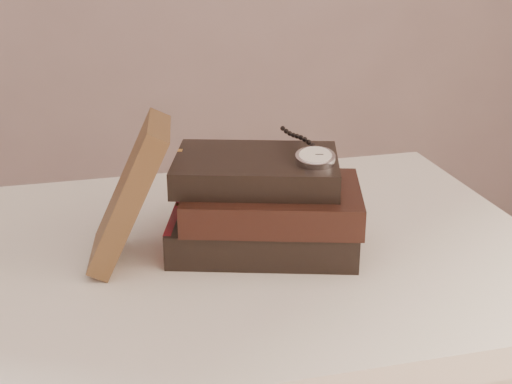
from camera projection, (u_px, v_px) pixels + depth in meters
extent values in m
cube|color=silver|center=(164.00, 267.00, 0.94)|extent=(1.00, 0.60, 0.04)
cube|color=white|center=(166.00, 307.00, 0.96)|extent=(0.88, 0.49, 0.08)
cylinder|color=white|center=(388.00, 356.00, 1.40)|extent=(0.05, 0.05, 0.71)
cube|color=black|center=(263.00, 229.00, 0.94)|extent=(0.27, 0.22, 0.04)
cube|color=beige|center=(266.00, 229.00, 0.94)|extent=(0.26, 0.21, 0.03)
cube|color=gold|center=(178.00, 220.00, 0.97)|extent=(0.01, 0.01, 0.05)
cube|color=maroon|center=(176.00, 227.00, 0.95)|extent=(0.05, 0.15, 0.05)
cube|color=black|center=(273.00, 202.00, 0.92)|extent=(0.26, 0.21, 0.04)
cube|color=beige|center=(275.00, 202.00, 0.92)|extent=(0.25, 0.20, 0.03)
cube|color=gold|center=(191.00, 194.00, 0.95)|extent=(0.01, 0.01, 0.04)
cube|color=black|center=(256.00, 170.00, 0.93)|extent=(0.24, 0.20, 0.03)
cube|color=beige|center=(259.00, 170.00, 0.93)|extent=(0.23, 0.18, 0.03)
cube|color=gold|center=(181.00, 163.00, 0.95)|extent=(0.01, 0.01, 0.04)
cube|color=#3F2A18|center=(130.00, 193.00, 0.88)|extent=(0.12, 0.13, 0.18)
cylinder|color=silver|center=(315.00, 159.00, 0.89)|extent=(0.06, 0.06, 0.02)
cylinder|color=white|center=(315.00, 155.00, 0.89)|extent=(0.05, 0.05, 0.01)
torus|color=silver|center=(315.00, 156.00, 0.89)|extent=(0.06, 0.06, 0.01)
cylinder|color=silver|center=(315.00, 151.00, 0.92)|extent=(0.01, 0.01, 0.01)
cube|color=black|center=(315.00, 153.00, 0.89)|extent=(0.01, 0.01, 0.00)
cube|color=black|center=(319.00, 155.00, 0.89)|extent=(0.01, 0.00, 0.00)
sphere|color=black|center=(313.00, 145.00, 0.92)|extent=(0.01, 0.01, 0.01)
sphere|color=black|center=(309.00, 142.00, 0.93)|extent=(0.01, 0.01, 0.01)
sphere|color=black|center=(305.00, 139.00, 0.94)|extent=(0.01, 0.01, 0.01)
sphere|color=black|center=(301.00, 137.00, 0.95)|extent=(0.01, 0.01, 0.01)
sphere|color=black|center=(297.00, 136.00, 0.96)|extent=(0.01, 0.01, 0.01)
sphere|color=black|center=(293.00, 135.00, 0.97)|extent=(0.01, 0.01, 0.01)
sphere|color=black|center=(290.00, 134.00, 0.98)|extent=(0.01, 0.01, 0.01)
sphere|color=black|center=(286.00, 131.00, 0.99)|extent=(0.01, 0.01, 0.01)
sphere|color=black|center=(283.00, 128.00, 1.00)|extent=(0.01, 0.01, 0.01)
torus|color=silver|center=(186.00, 175.00, 1.00)|extent=(0.05, 0.03, 0.05)
torus|color=silver|center=(223.00, 176.00, 1.00)|extent=(0.05, 0.03, 0.05)
cylinder|color=silver|center=(205.00, 174.00, 1.00)|extent=(0.01, 0.01, 0.00)
cylinder|color=silver|center=(177.00, 166.00, 1.05)|extent=(0.03, 0.10, 0.03)
cylinder|color=silver|center=(241.00, 167.00, 1.05)|extent=(0.03, 0.10, 0.03)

